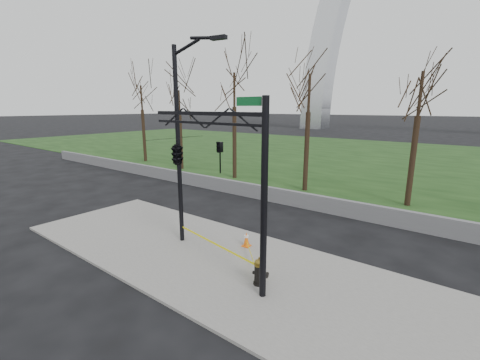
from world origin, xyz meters
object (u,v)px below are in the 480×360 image
Objects in this scene: fire_hydrant at (260,272)px; traffic_cone at (246,239)px; traffic_signal_mast at (191,153)px; street_light at (182,133)px.

traffic_cone is at bearing 126.89° from fire_hydrant.
street_light is at bearing 150.19° from traffic_signal_mast.
fire_hydrant is 6.13m from street_light.
fire_hydrant is 4.58m from traffic_signal_mast.
fire_hydrant is 0.16× the size of traffic_signal_mast.
traffic_cone is (-2.05, 2.08, -0.12)m from fire_hydrant.
street_light is 2.03m from traffic_signal_mast.
fire_hydrant is 0.11× the size of street_light.
street_light is at bearing 160.21° from fire_hydrant.
fire_hydrant reaches higher than traffic_cone.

